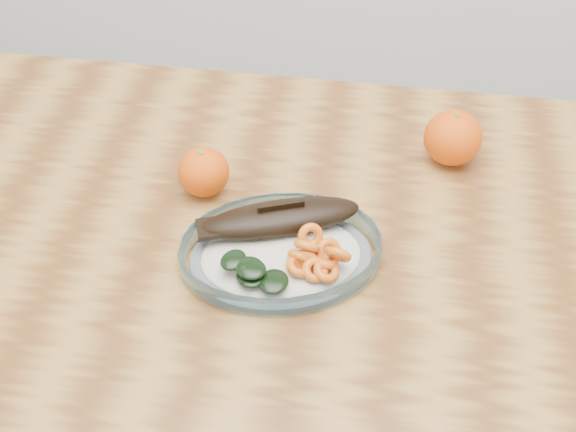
% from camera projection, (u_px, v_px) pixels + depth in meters
% --- Properties ---
extents(dining_table, '(1.20, 0.80, 0.75)m').
position_uv_depth(dining_table, '(308.00, 307.00, 0.99)').
color(dining_table, brown).
rests_on(dining_table, ground).
extents(plated_meal, '(0.56, 0.56, 0.08)m').
position_uv_depth(plated_meal, '(281.00, 249.00, 0.90)').
color(plated_meal, white).
rests_on(plated_meal, dining_table).
extents(orange_left, '(0.07, 0.07, 0.07)m').
position_uv_depth(orange_left, '(204.00, 172.00, 0.98)').
color(orange_left, '#F14804').
rests_on(orange_left, dining_table).
extents(orange_right, '(0.08, 0.08, 0.08)m').
position_uv_depth(orange_right, '(453.00, 138.00, 1.02)').
color(orange_right, '#F14804').
rests_on(orange_right, dining_table).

